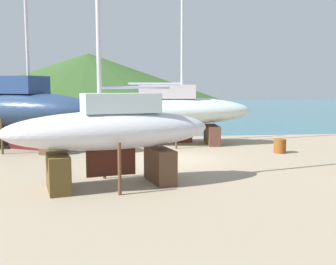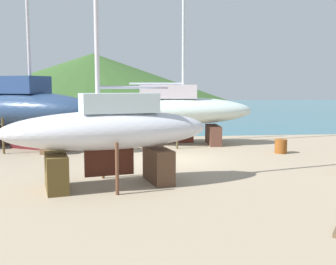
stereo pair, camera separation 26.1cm
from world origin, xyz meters
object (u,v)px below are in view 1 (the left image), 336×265
object	(u,v)px
sailboat_small_center	(22,108)
worker	(73,125)
sailboat_mid_port	(111,131)
barrel_ochre	(280,146)
sailboat_far_slipway	(174,110)

from	to	relation	value
sailboat_small_center	worker	xyz separation A→B (m)	(2.16, 5.86, -1.54)
sailboat_mid_port	sailboat_small_center	bearing A→B (deg)	-73.95
sailboat_small_center	barrel_ochre	world-z (taller)	sailboat_small_center
sailboat_far_slipway	barrel_ochre	size ratio (longest dim) A/B	18.59
sailboat_small_center	worker	size ratio (longest dim) A/B	9.60
sailboat_mid_port	sailboat_far_slipway	world-z (taller)	sailboat_far_slipway
sailboat_small_center	barrel_ochre	distance (m)	14.46
sailboat_small_center	sailboat_far_slipway	size ratio (longest dim) A/B	1.09
sailboat_small_center	sailboat_far_slipway	world-z (taller)	sailboat_small_center
sailboat_small_center	worker	world-z (taller)	sailboat_small_center
sailboat_mid_port	worker	xyz separation A→B (m)	(-2.91, 14.98, -1.19)
sailboat_small_center	barrel_ochre	xyz separation A→B (m)	(14.00, -3.02, -1.99)
worker	barrel_ochre	world-z (taller)	worker
sailboat_far_slipway	worker	size ratio (longest dim) A/B	8.82
sailboat_small_center	sailboat_mid_port	size ratio (longest dim) A/B	1.18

